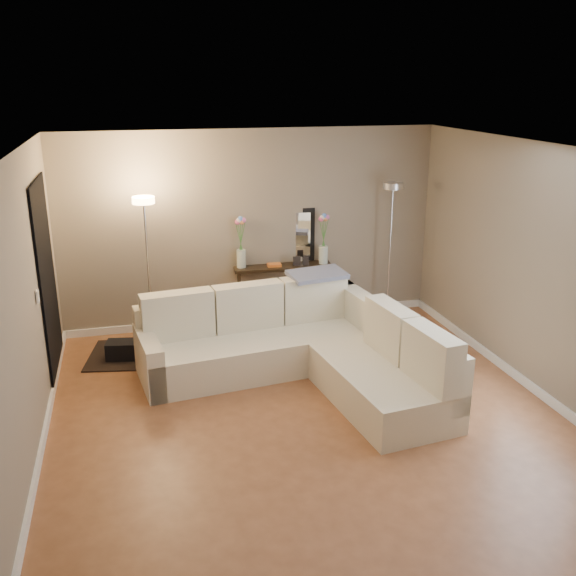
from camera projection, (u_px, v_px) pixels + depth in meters
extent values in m
cube|color=#9B5E38|center=(308.00, 418.00, 6.35)|extent=(5.00, 5.50, 0.01)
cube|color=white|center=(311.00, 151.00, 5.53)|extent=(5.00, 5.50, 0.01)
cube|color=gray|center=(252.00, 229.00, 8.48)|extent=(5.00, 0.02, 2.60)
cube|color=gray|center=(453.00, 455.00, 3.40)|extent=(5.00, 0.02, 2.60)
cube|color=gray|center=(21.00, 317.00, 5.35)|extent=(0.02, 5.50, 2.60)
cube|color=gray|center=(546.00, 274.00, 6.53)|extent=(0.02, 5.50, 2.60)
cube|color=white|center=(254.00, 318.00, 8.85)|extent=(5.00, 0.03, 0.10)
cube|color=white|center=(42.00, 447.00, 5.75)|extent=(0.03, 5.50, 0.10)
cube|color=white|center=(529.00, 385.00, 6.91)|extent=(0.03, 5.50, 0.10)
cube|color=black|center=(48.00, 281.00, 6.99)|extent=(0.02, 1.20, 2.20)
cube|color=white|center=(38.00, 296.00, 6.18)|extent=(0.02, 0.08, 0.12)
cube|color=#EEE3C1|center=(260.00, 351.00, 7.38)|extent=(2.78, 1.26, 0.41)
cube|color=#EEE3C1|center=(249.00, 317.00, 7.61)|extent=(2.69, 0.54, 0.58)
cube|color=#EEE3C1|center=(149.00, 361.00, 6.92)|extent=(0.30, 0.95, 0.58)
cube|color=#EEE3C1|center=(382.00, 386.00, 6.55)|extent=(1.13, 1.76, 0.41)
cube|color=#EEE3C1|center=(391.00, 339.00, 6.99)|extent=(0.53, 2.59, 0.58)
cube|color=#EFE6C3|center=(178.00, 315.00, 7.15)|extent=(0.83, 0.33, 0.54)
cube|color=#EFE6C3|center=(248.00, 306.00, 7.44)|extent=(0.83, 0.33, 0.54)
cube|color=#EFE6C3|center=(313.00, 298.00, 7.72)|extent=(0.83, 0.33, 0.54)
cube|color=#EFE6C3|center=(390.00, 329.00, 6.76)|extent=(0.32, 0.77, 0.54)
cube|color=#EFE6C3|center=(432.00, 358.00, 6.07)|extent=(0.32, 0.77, 0.54)
cube|color=slate|center=(317.00, 274.00, 7.67)|extent=(0.74, 0.51, 0.09)
cube|color=black|center=(283.00, 267.00, 8.61)|extent=(1.34, 0.45, 0.04)
cube|color=black|center=(240.00, 301.00, 8.50)|extent=(0.05, 0.05, 0.77)
cube|color=black|center=(237.00, 294.00, 8.77)|extent=(0.05, 0.05, 0.77)
cube|color=black|center=(329.00, 296.00, 8.70)|extent=(0.05, 0.05, 0.77)
cube|color=black|center=(324.00, 290.00, 8.97)|extent=(0.05, 0.05, 0.77)
cube|color=black|center=(283.00, 309.00, 8.80)|extent=(1.26, 0.42, 0.03)
cube|color=#BF3333|center=(243.00, 304.00, 8.67)|extent=(0.04, 0.16, 0.19)
cube|color=#3359A5|center=(247.00, 303.00, 8.68)|extent=(0.05, 0.16, 0.21)
cube|color=gold|center=(250.00, 302.00, 8.68)|extent=(0.05, 0.16, 0.23)
cube|color=#3F7F4C|center=(254.00, 303.00, 8.70)|extent=(0.06, 0.17, 0.19)
cube|color=#994C99|center=(257.00, 302.00, 8.70)|extent=(0.04, 0.16, 0.21)
cube|color=orange|center=(260.00, 301.00, 8.71)|extent=(0.05, 0.16, 0.23)
cube|color=#262626|center=(264.00, 303.00, 8.72)|extent=(0.05, 0.16, 0.19)
cube|color=#4C99B2|center=(268.00, 302.00, 8.72)|extent=(0.06, 0.17, 0.21)
cube|color=#B2A58C|center=(271.00, 301.00, 8.73)|extent=(0.04, 0.16, 0.23)
cube|color=brown|center=(274.00, 302.00, 8.74)|extent=(0.05, 0.16, 0.19)
cube|color=navy|center=(278.00, 301.00, 8.75)|extent=(0.05, 0.16, 0.21)
cube|color=gold|center=(282.00, 300.00, 8.75)|extent=(0.06, 0.17, 0.23)
cube|color=black|center=(281.00, 235.00, 8.64)|extent=(0.93, 0.11, 0.73)
cube|color=white|center=(281.00, 236.00, 8.62)|extent=(0.81, 0.07, 0.61)
cube|color=orange|center=(274.00, 265.00, 8.55)|extent=(0.19, 0.14, 0.04)
cube|color=black|center=(297.00, 261.00, 8.56)|extent=(0.10, 0.03, 0.13)
cube|color=black|center=(306.00, 261.00, 8.59)|extent=(0.08, 0.03, 0.11)
cylinder|color=silver|center=(241.00, 259.00, 8.47)|extent=(0.13, 0.13, 0.24)
cylinder|color=#38722D|center=(239.00, 238.00, 8.38)|extent=(0.10, 0.02, 0.42)
sphere|color=#E5598C|center=(237.00, 222.00, 8.31)|extent=(0.08, 0.08, 0.07)
cylinder|color=#38722D|center=(240.00, 237.00, 8.38)|extent=(0.06, 0.01, 0.44)
sphere|color=white|center=(239.00, 220.00, 8.31)|extent=(0.08, 0.08, 0.07)
cylinder|color=#38722D|center=(241.00, 236.00, 8.38)|extent=(0.01, 0.01, 0.47)
sphere|color=#598CE5|center=(240.00, 219.00, 8.30)|extent=(0.08, 0.08, 0.07)
cylinder|color=#38722D|center=(241.00, 238.00, 8.38)|extent=(0.05, 0.01, 0.42)
sphere|color=#E58C4C|center=(242.00, 222.00, 8.32)|extent=(0.08, 0.08, 0.07)
cylinder|color=#38722D|center=(242.00, 237.00, 8.38)|extent=(0.10, 0.02, 0.44)
sphere|color=#D866B2|center=(243.00, 220.00, 8.32)|extent=(0.08, 0.08, 0.07)
cylinder|color=silver|center=(323.00, 255.00, 8.65)|extent=(0.13, 0.13, 0.24)
cylinder|color=#38722D|center=(322.00, 235.00, 8.56)|extent=(0.10, 0.02, 0.42)
sphere|color=#E5598C|center=(321.00, 219.00, 8.49)|extent=(0.08, 0.08, 0.07)
cylinder|color=#38722D|center=(323.00, 234.00, 8.56)|extent=(0.06, 0.01, 0.44)
sphere|color=white|center=(323.00, 217.00, 8.49)|extent=(0.08, 0.08, 0.07)
cylinder|color=#38722D|center=(324.00, 233.00, 8.56)|extent=(0.01, 0.01, 0.47)
sphere|color=#598CE5|center=(324.00, 216.00, 8.49)|extent=(0.08, 0.08, 0.07)
cylinder|color=#38722D|center=(324.00, 234.00, 8.57)|extent=(0.05, 0.01, 0.42)
sphere|color=#E58C4C|center=(325.00, 219.00, 8.50)|extent=(0.08, 0.08, 0.07)
cylinder|color=#38722D|center=(325.00, 234.00, 8.56)|extent=(0.10, 0.02, 0.44)
sphere|color=#D866B2|center=(327.00, 217.00, 8.50)|extent=(0.08, 0.08, 0.07)
cylinder|color=silver|center=(153.00, 342.00, 8.13)|extent=(0.28, 0.28, 0.03)
cylinder|color=silver|center=(149.00, 275.00, 7.85)|extent=(0.03, 0.03, 1.78)
cylinder|color=#FFBF72|center=(143.00, 200.00, 7.56)|extent=(0.31, 0.31, 0.08)
cylinder|color=silver|center=(386.00, 316.00, 9.00)|extent=(0.29, 0.29, 0.03)
cylinder|color=silver|center=(390.00, 254.00, 8.72)|extent=(0.03, 0.03, 1.80)
cylinder|color=silver|center=(393.00, 186.00, 8.43)|extent=(0.31, 0.31, 0.08)
cube|color=black|center=(141.00, 354.00, 7.78)|extent=(1.37, 1.12, 0.02)
cube|color=black|center=(122.00, 350.00, 7.64)|extent=(0.38, 0.30, 0.22)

